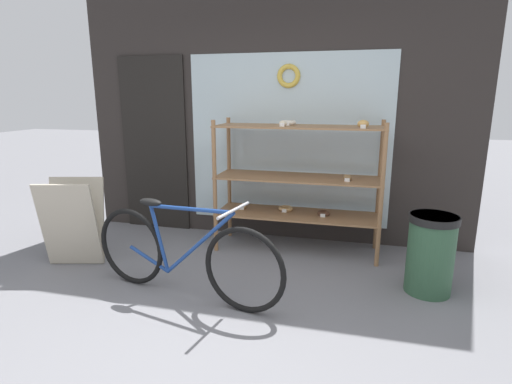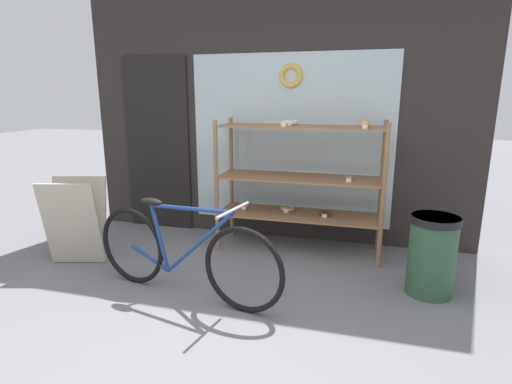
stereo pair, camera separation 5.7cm
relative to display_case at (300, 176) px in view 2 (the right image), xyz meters
The scene contains 6 objects.
ground_plane 2.19m from the display_case, 100.82° to the right, with size 30.00×30.00×0.00m, color slate.
storefront_facade 1.19m from the display_case, 136.37° to the left, with size 4.50×0.13×3.87m.
display_case is the anchor object (origin of this frame).
bicycle 1.56m from the display_case, 120.58° to the right, with size 1.79×0.53×0.83m.
sandwich_board 2.31m from the display_case, 155.78° to the right, with size 0.61×0.50×0.85m.
trash_bin 1.49m from the display_case, 29.29° to the right, with size 0.40×0.40×0.69m.
Camera 2 is at (1.02, -2.09, 1.64)m, focal length 28.00 mm.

